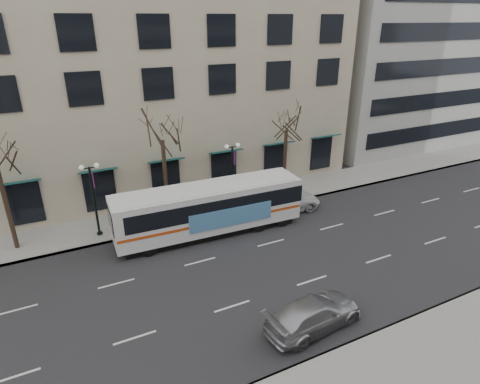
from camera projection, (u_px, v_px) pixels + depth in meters
ground at (215, 282)px, 22.55m from camera, size 160.00×160.00×0.00m
sidewalk_far at (229, 203)px, 31.94m from camera, size 80.00×4.00×0.15m
building_hotel at (94, 38)px, 34.18m from camera, size 40.00×20.00×24.00m
tree_far_mid at (161, 127)px, 27.01m from camera, size 3.60×3.60×8.55m
tree_far_right at (287, 118)px, 31.25m from camera, size 3.60×3.60×8.06m
lamp_post_left at (94, 197)px, 26.09m from camera, size 1.22×0.45×5.21m
lamp_post_right at (233, 173)px, 30.14m from camera, size 1.22×0.45×5.21m
city_bus at (210, 208)px, 27.03m from camera, size 12.88×3.26×3.47m
silver_car at (314, 314)px, 19.06m from camera, size 5.31×2.64×1.48m
white_pickup at (285, 200)px, 30.78m from camera, size 5.72×3.10×1.52m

